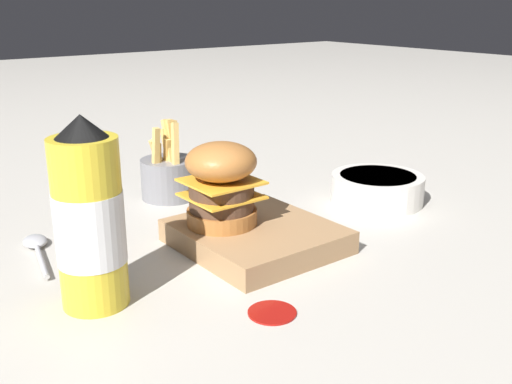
{
  "coord_description": "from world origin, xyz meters",
  "views": [
    {
      "loc": [
        -0.66,
        0.56,
        0.34
      ],
      "look_at": [
        -0.04,
        0.07,
        0.08
      ],
      "focal_mm": 42.0,
      "sensor_mm": 36.0,
      "label": 1
    }
  ],
  "objects_px": {
    "side_bowl": "(377,188)",
    "spoon": "(36,245)",
    "burger": "(221,183)",
    "ketchup_bottle": "(89,220)",
    "fries_basket": "(169,176)",
    "serving_board": "(256,236)"
  },
  "relations": [
    {
      "from": "fries_basket",
      "to": "serving_board",
      "type": "bearing_deg",
      "value": 177.06
    },
    {
      "from": "burger",
      "to": "ketchup_bottle",
      "type": "relative_size",
      "value": 0.53
    },
    {
      "from": "ketchup_bottle",
      "to": "serving_board",
      "type": "bearing_deg",
      "value": -85.91
    },
    {
      "from": "serving_board",
      "to": "fries_basket",
      "type": "xyz_separation_m",
      "value": [
        0.27,
        -0.01,
        0.02
      ]
    },
    {
      "from": "side_bowl",
      "to": "spoon",
      "type": "height_order",
      "value": "side_bowl"
    },
    {
      "from": "spoon",
      "to": "burger",
      "type": "bearing_deg",
      "value": -111.61
    },
    {
      "from": "serving_board",
      "to": "burger",
      "type": "bearing_deg",
      "value": 41.93
    },
    {
      "from": "ketchup_bottle",
      "to": "spoon",
      "type": "height_order",
      "value": "ketchup_bottle"
    },
    {
      "from": "ketchup_bottle",
      "to": "spoon",
      "type": "relative_size",
      "value": 1.45
    },
    {
      "from": "spoon",
      "to": "fries_basket",
      "type": "bearing_deg",
      "value": -59.78
    },
    {
      "from": "burger",
      "to": "side_bowl",
      "type": "height_order",
      "value": "burger"
    },
    {
      "from": "serving_board",
      "to": "side_bowl",
      "type": "bearing_deg",
      "value": -84.5
    },
    {
      "from": "serving_board",
      "to": "ketchup_bottle",
      "type": "distance_m",
      "value": 0.26
    },
    {
      "from": "burger",
      "to": "spoon",
      "type": "height_order",
      "value": "burger"
    },
    {
      "from": "burger",
      "to": "side_bowl",
      "type": "bearing_deg",
      "value": -91.76
    },
    {
      "from": "ketchup_bottle",
      "to": "spoon",
      "type": "xyz_separation_m",
      "value": [
        0.2,
        0.0,
        -0.1
      ]
    },
    {
      "from": "fries_basket",
      "to": "side_bowl",
      "type": "height_order",
      "value": "fries_basket"
    },
    {
      "from": "spoon",
      "to": "serving_board",
      "type": "bearing_deg",
      "value": -113.92
    },
    {
      "from": "ketchup_bottle",
      "to": "fries_basket",
      "type": "relative_size",
      "value": 1.58
    },
    {
      "from": "burger",
      "to": "ketchup_bottle",
      "type": "distance_m",
      "value": 0.22
    },
    {
      "from": "spoon",
      "to": "ketchup_bottle",
      "type": "bearing_deg",
      "value": -167.05
    },
    {
      "from": "burger",
      "to": "fries_basket",
      "type": "height_order",
      "value": "burger"
    }
  ]
}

